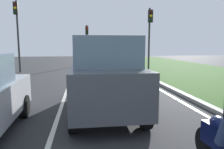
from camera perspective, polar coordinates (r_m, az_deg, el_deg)
ground_plane at (r=11.40m, az=-8.06°, el=-2.60°), size 60.00×60.00×0.00m
lane_line_center at (r=11.42m, az=-11.58°, el=-2.64°), size 0.12×32.00×0.01m
lane_line_right_edge at (r=11.95m, az=9.49°, el=-2.13°), size 0.12×32.00×0.01m
curb_right at (r=12.10m, az=11.75°, el=-1.79°), size 0.24×48.00×0.12m
car_suv_ahead at (r=6.45m, az=-2.18°, el=-0.02°), size 2.00×4.51×2.28m
traffic_light_near_right at (r=16.29m, az=10.16°, el=12.07°), size 0.32×0.50×4.80m
traffic_light_overhead_left at (r=17.72m, az=-24.26°, el=12.39°), size 0.32×0.50×5.37m
traffic_light_far_median at (r=23.35m, az=-6.78°, el=9.95°), size 0.32×0.50×4.23m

